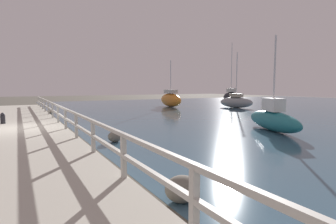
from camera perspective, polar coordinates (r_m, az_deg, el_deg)
ground_plane at (r=13.94m, az=-29.84°, el=-4.40°), size 120.00×120.00×0.00m
dock_walkway at (r=13.91m, az=-29.87°, el=-3.74°), size 4.00×36.00×0.33m
railing at (r=13.94m, az=-22.21°, el=-0.08°), size 0.10×32.50×0.94m
boulder_water_edge at (r=24.24m, az=-24.21°, el=0.04°), size 0.38×0.34×0.28m
boulder_upstream at (r=5.23m, az=3.05°, el=-16.35°), size 0.68×0.61×0.51m
boulder_near_dock at (r=10.82m, az=-11.44°, el=-5.25°), size 0.59×0.53×0.44m
mooring_bollard at (r=15.99m, az=-32.30°, el=-1.14°), size 0.23×0.23×0.57m
sailboat_teal at (r=14.29m, az=21.85°, el=-1.39°), size 2.68×4.70×4.76m
sailboat_gray at (r=29.05m, az=14.60°, el=2.16°), size 2.35×3.96×5.89m
sailboat_black at (r=38.15m, az=13.54°, el=3.26°), size 1.59×3.28×8.40m
sailboat_orange at (r=29.86m, az=0.57°, el=2.78°), size 1.56×4.89×5.23m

